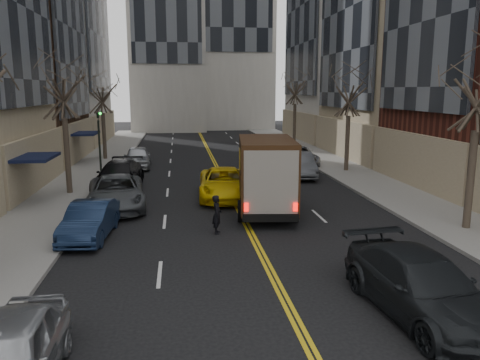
% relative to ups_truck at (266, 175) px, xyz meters
% --- Properties ---
extents(sidewalk_left, '(4.00, 66.00, 0.15)m').
position_rel_ups_truck_xyz_m(sidewalk_left, '(-10.20, 11.87, -1.70)').
color(sidewalk_left, slate).
rests_on(sidewalk_left, ground).
extents(sidewalk_right, '(4.00, 66.00, 0.15)m').
position_rel_ups_truck_xyz_m(sidewalk_right, '(7.80, 11.87, -1.70)').
color(sidewalk_right, slate).
rests_on(sidewalk_right, ground).
extents(tree_lf_mid, '(3.20, 3.20, 8.91)m').
position_rel_ups_truck_xyz_m(tree_lf_mid, '(-10.00, 4.87, 4.83)').
color(tree_lf_mid, '#382D23').
rests_on(tree_lf_mid, sidewalk_left).
extents(tree_lf_far, '(3.20, 3.20, 8.12)m').
position_rel_ups_truck_xyz_m(tree_lf_far, '(-10.00, 17.87, 4.25)').
color(tree_lf_far, '#382D23').
rests_on(tree_lf_far, sidewalk_left).
extents(tree_rt_mid, '(3.20, 3.20, 8.32)m').
position_rel_ups_truck_xyz_m(tree_rt_mid, '(7.60, 9.87, 4.40)').
color(tree_rt_mid, '#382D23').
rests_on(tree_rt_mid, sidewalk_right).
extents(tree_rt_far, '(3.20, 3.20, 9.11)m').
position_rel_ups_truck_xyz_m(tree_rt_far, '(7.60, 24.87, 4.97)').
color(tree_rt_far, '#382D23').
rests_on(tree_rt_far, sidewalk_right).
extents(traffic_signal, '(0.29, 0.26, 4.70)m').
position_rel_ups_truck_xyz_m(traffic_signal, '(-8.60, 6.86, 1.05)').
color(traffic_signal, black).
rests_on(traffic_signal, sidewalk_left).
extents(ups_truck, '(3.17, 6.64, 3.52)m').
position_rel_ups_truck_xyz_m(ups_truck, '(0.00, 0.00, 0.00)').
color(ups_truck, black).
rests_on(ups_truck, ground).
extents(observer_sedan, '(2.73, 5.65, 1.59)m').
position_rel_ups_truck_xyz_m(observer_sedan, '(2.03, -10.74, -0.98)').
color(observer_sedan, black).
rests_on(observer_sedan, ground).
extents(taxi, '(2.95, 5.78, 1.56)m').
position_rel_ups_truck_xyz_m(taxi, '(-1.65, 3.13, -0.99)').
color(taxi, yellow).
rests_on(taxi, ground).
extents(pedestrian, '(0.45, 0.62, 1.57)m').
position_rel_ups_truck_xyz_m(pedestrian, '(-2.55, -3.13, -0.99)').
color(pedestrian, black).
rests_on(pedestrian, ground).
extents(parked_lf_a, '(1.78, 4.33, 1.47)m').
position_rel_ups_truck_xyz_m(parked_lf_a, '(-7.29, -12.69, -1.04)').
color(parked_lf_a, '#A1A5A9').
rests_on(parked_lf_a, ground).
extents(parked_lf_b, '(1.82, 4.37, 1.41)m').
position_rel_ups_truck_xyz_m(parked_lf_b, '(-7.50, -3.07, -1.07)').
color(parked_lf_b, '#12203A').
rests_on(parked_lf_b, ground).
extents(parked_lf_c, '(3.29, 5.96, 1.58)m').
position_rel_ups_truck_xyz_m(parked_lf_c, '(-7.07, 1.54, -0.98)').
color(parked_lf_c, '#45484C').
rests_on(parked_lf_c, ground).
extents(parked_lf_d, '(2.80, 5.73, 1.60)m').
position_rel_ups_truck_xyz_m(parked_lf_d, '(-7.50, 6.17, -0.97)').
color(parked_lf_d, black).
rests_on(parked_lf_d, ground).
extents(parked_lf_e, '(2.02, 4.71, 1.58)m').
position_rel_ups_truck_xyz_m(parked_lf_e, '(-7.04, 13.70, -0.98)').
color(parked_lf_e, '#A1A5A9').
rests_on(parked_lf_e, ground).
extents(parked_rt_a, '(2.16, 5.02, 1.61)m').
position_rel_ups_truck_xyz_m(parked_rt_a, '(3.90, 8.64, -0.97)').
color(parked_rt_a, '#46494D').
rests_on(parked_rt_a, ground).
extents(parked_rt_b, '(2.47, 5.15, 1.42)m').
position_rel_ups_truck_xyz_m(parked_rt_b, '(5.10, 13.29, -1.06)').
color(parked_rt_b, '#9D9FA4').
rests_on(parked_rt_b, ground).
extents(parked_rt_c, '(2.49, 5.36, 1.51)m').
position_rel_ups_truck_xyz_m(parked_rt_c, '(5.10, 18.92, -1.01)').
color(parked_rt_c, black).
rests_on(parked_rt_c, ground).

